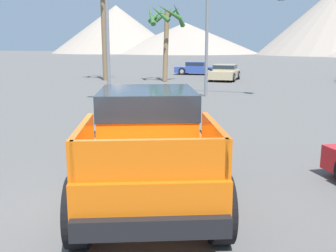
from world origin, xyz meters
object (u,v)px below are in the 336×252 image
at_px(parked_car_blue, 197,68).
at_px(traffic_light_main, 237,14).
at_px(parked_car_tan, 225,72).
at_px(orange_pickup_truck, 148,139).
at_px(palm_tree_leaning, 165,23).
at_px(palm_tree_tall, 103,2).

height_order(parked_car_blue, traffic_light_main, traffic_light_main).
distance_m(parked_car_blue, parked_car_tan, 6.41).
distance_m(orange_pickup_truck, palm_tree_leaning, 23.36).
bearing_deg(parked_car_blue, orange_pickup_truck, 10.55).
relative_size(parked_car_blue, parked_car_tan, 1.00).
distance_m(traffic_light_main, palm_tree_tall, 13.37).
bearing_deg(orange_pickup_truck, palm_tree_tall, 97.14).
xyz_separation_m(orange_pickup_truck, parked_car_blue, (-7.16, 29.49, -0.47)).
bearing_deg(palm_tree_tall, palm_tree_leaning, 9.03).
relative_size(palm_tree_tall, palm_tree_leaning, 1.37).
relative_size(parked_car_blue, palm_tree_leaning, 0.72).
bearing_deg(palm_tree_tall, parked_car_blue, 58.67).
height_order(traffic_light_main, palm_tree_leaning, traffic_light_main).
distance_m(parked_car_tan, palm_tree_tall, 10.68).
xyz_separation_m(parked_car_blue, parked_car_tan, (3.68, -5.25, 0.02)).
bearing_deg(palm_tree_leaning, orange_pickup_truck, -70.90).
bearing_deg(palm_tree_tall, parked_car_tan, 19.60).
xyz_separation_m(parked_car_blue, palm_tree_leaning, (-0.41, -7.63, 3.65)).
bearing_deg(orange_pickup_truck, parked_car_blue, 80.66).
relative_size(traffic_light_main, palm_tree_tall, 0.77).
bearing_deg(traffic_light_main, palm_tree_leaning, 130.85).
bearing_deg(parked_car_tan, traffic_light_main, 102.71).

